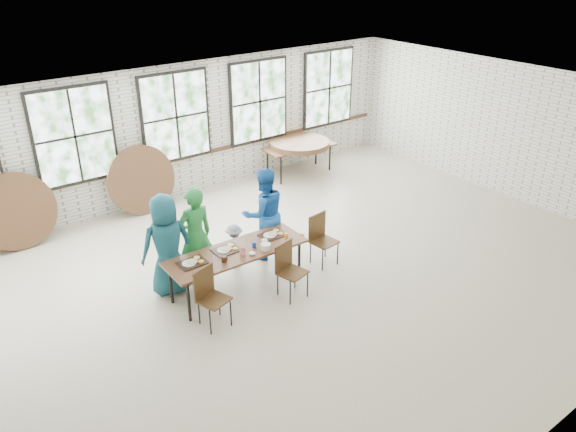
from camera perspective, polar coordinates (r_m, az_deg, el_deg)
name	(u,v)px	position (r m, az deg, el deg)	size (l,w,h in m)	color
room	(176,119)	(12.64, -11.33, 9.64)	(12.00, 12.00, 12.00)	beige
dining_table	(237,253)	(9.30, -5.23, -3.81)	(2.42, 0.85, 0.74)	brown
chair_near_left	(209,292)	(8.62, -8.05, -7.66)	(0.52, 0.51, 0.95)	#462F17
chair_near_right	(288,265)	(9.19, 0.00, -5.02)	(0.50, 0.49, 0.95)	#462F17
chair_spare	(321,235)	(10.12, 3.33, -1.93)	(0.46, 0.45, 0.95)	#462F17
adult_teal	(167,245)	(9.35, -12.20, -2.87)	(0.86, 0.56, 1.75)	navy
adult_green	(195,236)	(9.54, -9.40, -2.00)	(0.63, 0.42, 1.74)	#207A33
toddler	(234,246)	(10.08, -5.46, -3.06)	(0.54, 0.31, 0.84)	#14213F
adult_blue	(264,214)	(10.19, -2.46, 0.25)	(0.85, 0.66, 1.74)	#195AB0
storage_table	(299,148)	(14.05, 1.16, 6.93)	(1.86, 0.90, 0.74)	brown
tabletop_clutter	(244,248)	(9.29, -4.53, -3.28)	(2.00, 0.61, 0.11)	black
round_tops_stacked	(299,143)	(14.01, 1.16, 7.39)	(1.50, 1.50, 0.13)	brown
round_tops_leaning	(58,200)	(11.91, -22.34, 1.47)	(4.21, 0.48, 1.48)	brown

